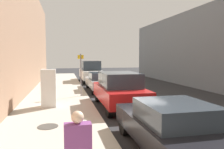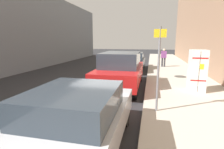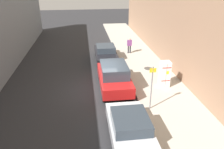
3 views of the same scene
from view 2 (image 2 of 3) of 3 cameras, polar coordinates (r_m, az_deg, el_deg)
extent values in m
plane|color=#28282B|center=(8.94, -3.27, -4.10)|extent=(80.00, 80.00, 0.00)
cube|color=#B2ADA0|center=(8.76, 23.16, -4.85)|extent=(3.72, 44.00, 0.14)
cube|color=white|center=(8.40, 26.06, 1.07)|extent=(0.68, 0.61, 1.81)
cube|color=black|center=(8.10, 26.55, 0.70)|extent=(0.01, 0.01, 1.72)
cube|color=yellow|center=(8.09, 27.28, 2.30)|extent=(0.16, 0.01, 0.22)
cube|color=red|center=(8.03, 26.91, 4.78)|extent=(0.61, 0.01, 0.05)
cube|color=red|center=(8.17, 26.34, -1.80)|extent=(0.61, 0.01, 0.05)
cylinder|color=#47443F|center=(11.60, 21.40, -0.62)|extent=(0.70, 0.70, 0.02)
cylinder|color=slate|center=(5.51, 14.88, 1.33)|extent=(0.07, 0.07, 2.60)
cube|color=yellow|center=(5.42, 15.48, 12.85)|extent=(0.36, 0.02, 0.24)
cylinder|color=#333338|center=(15.55, 16.78, 3.84)|extent=(0.14, 0.14, 0.76)
cylinder|color=#333338|center=(15.54, 16.05, 3.87)|extent=(0.14, 0.14, 0.76)
cube|color=#7A3D7F|center=(15.48, 16.55, 6.28)|extent=(0.44, 0.22, 0.57)
sphere|color=beige|center=(15.46, 16.63, 7.71)|extent=(0.20, 0.20, 0.20)
cube|color=black|center=(13.99, 6.60, 3.95)|extent=(1.86, 4.46, 0.55)
cube|color=#2D3842|center=(14.15, 6.74, 6.17)|extent=(1.64, 1.87, 0.50)
cylinder|color=black|center=(12.36, 9.45, 1.66)|extent=(0.22, 0.71, 0.71)
cylinder|color=black|center=(12.54, 2.14, 1.94)|extent=(0.22, 0.71, 0.71)
cylinder|color=black|center=(15.57, 10.14, 3.55)|extent=(0.22, 0.71, 0.71)
cylinder|color=black|center=(15.72, 4.30, 3.76)|extent=(0.22, 0.71, 0.71)
cube|color=red|center=(8.69, 2.83, 0.29)|extent=(1.97, 4.51, 0.70)
cube|color=#2D3842|center=(8.59, 2.88, 4.89)|extent=(1.73, 2.48, 0.70)
cylinder|color=black|center=(7.08, 7.39, -5.18)|extent=(0.22, 0.73, 0.73)
cylinder|color=black|center=(7.42, -5.91, -4.39)|extent=(0.22, 0.73, 0.73)
cylinder|color=black|center=(10.26, 9.09, -0.16)|extent=(0.22, 0.73, 0.73)
cylinder|color=black|center=(10.50, -0.27, 0.23)|extent=(0.22, 0.73, 0.73)
cube|color=silver|center=(3.58, -13.50, -17.77)|extent=(1.85, 4.57, 0.55)
cube|color=#2D3842|center=(3.55, -12.26, -8.64)|extent=(1.63, 1.92, 0.50)
cylinder|color=black|center=(4.94, 4.14, -12.63)|extent=(0.22, 0.70, 0.70)
cylinder|color=black|center=(5.38, -13.16, -10.86)|extent=(0.22, 0.70, 0.70)
camera|label=1|loc=(18.93, 16.71, 11.16)|focal=35.00mm
camera|label=3|loc=(7.62, -138.78, 31.05)|focal=35.00mm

